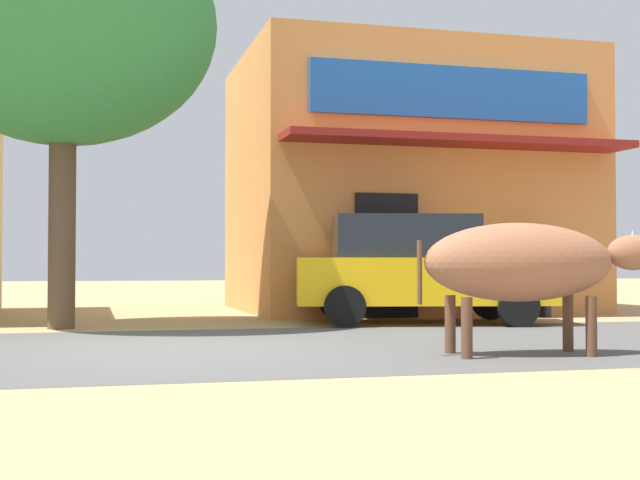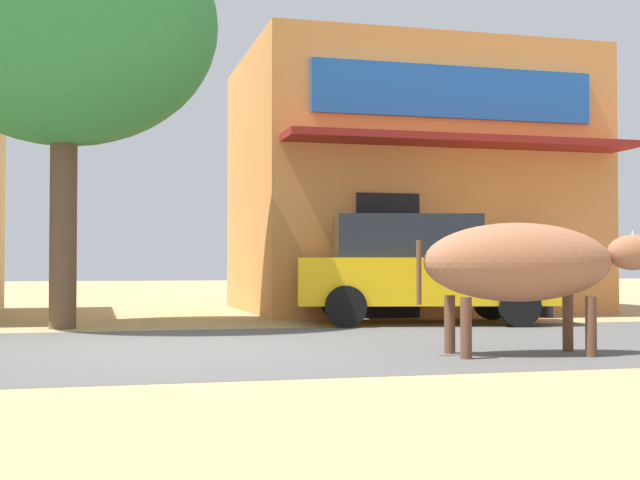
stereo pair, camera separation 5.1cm
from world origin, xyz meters
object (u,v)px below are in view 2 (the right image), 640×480
(roadside_tree, at_px, (65,25))
(pedestrian_by_shop, at_px, (546,263))
(cow_far_dark, at_px, (524,263))
(parked_hatchback_car, at_px, (418,268))

(roadside_tree, distance_m, pedestrian_by_shop, 8.64)
(roadside_tree, relative_size, cow_far_dark, 2.37)
(roadside_tree, height_order, parked_hatchback_car, roadside_tree)
(roadside_tree, xyz_separation_m, pedestrian_by_shop, (7.92, 0.72, -3.38))
(roadside_tree, xyz_separation_m, cow_far_dark, (4.57, -4.91, -3.39))
(cow_far_dark, bearing_deg, roadside_tree, 132.97)
(cow_far_dark, relative_size, pedestrian_by_shop, 1.62)
(parked_hatchback_car, height_order, cow_far_dark, parked_hatchback_car)
(parked_hatchback_car, bearing_deg, roadside_tree, 177.53)
(roadside_tree, bearing_deg, cow_far_dark, -47.03)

